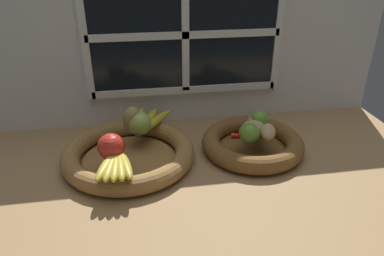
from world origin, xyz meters
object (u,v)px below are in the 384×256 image
(fruit_bowl_left, at_px, (129,154))
(apple_green_back, at_px, (140,123))
(potato_small, at_px, (268,133))
(potato_back, at_px, (255,121))
(chili_pepper, at_px, (256,137))
(banana_bunch_back, at_px, (148,121))
(potato_large, at_px, (254,128))
(fruit_bowl_right, at_px, (252,143))
(pear_brown, at_px, (133,120))
(apple_red_front, at_px, (111,147))
(lime_near, at_px, (249,133))
(banana_bunch_front, at_px, (116,164))
(lime_far, at_px, (259,120))

(fruit_bowl_left, relative_size, apple_green_back, 5.38)
(potato_small, xyz_separation_m, potato_back, (-0.01, 0.08, -0.00))
(potato_back, distance_m, chili_pepper, 0.08)
(banana_bunch_back, height_order, potato_large, potato_large)
(apple_green_back, xyz_separation_m, chili_pepper, (0.34, -0.09, -0.03))
(fruit_bowl_right, relative_size, pear_brown, 3.60)
(potato_large, bearing_deg, apple_red_front, -170.82)
(fruit_bowl_left, xyz_separation_m, chili_pepper, (0.38, -0.03, 0.04))
(pear_brown, bearing_deg, lime_near, -18.94)
(banana_bunch_front, height_order, potato_back, potato_back)
(potato_back, xyz_separation_m, lime_far, (0.01, -0.01, 0.01))
(fruit_bowl_left, height_order, apple_red_front, apple_red_front)
(potato_small, distance_m, lime_far, 0.07)
(potato_small, relative_size, potato_back, 1.32)
(potato_large, xyz_separation_m, chili_pepper, (-0.00, -0.03, -0.01))
(potato_small, relative_size, lime_far, 1.37)
(apple_red_front, distance_m, chili_pepper, 0.42)
(apple_red_front, distance_m, potato_small, 0.45)
(fruit_bowl_right, relative_size, banana_bunch_back, 1.58)
(potato_back, bearing_deg, potato_small, -81.03)
(potato_small, bearing_deg, pear_brown, 164.78)
(potato_large, distance_m, lime_near, 0.05)
(potato_back, bearing_deg, banana_bunch_back, 167.03)
(banana_bunch_back, relative_size, chili_pepper, 1.36)
(apple_green_back, bearing_deg, apple_red_front, -121.29)
(apple_red_front, distance_m, banana_bunch_back, 0.22)
(banana_bunch_back, bearing_deg, pear_brown, -132.82)
(fruit_bowl_left, distance_m, apple_red_front, 0.10)
(apple_green_back, distance_m, chili_pepper, 0.35)
(fruit_bowl_right, height_order, lime_near, lime_near)
(pear_brown, distance_m, banana_bunch_front, 0.20)
(lime_near, relative_size, chili_pepper, 0.42)
(lime_near, height_order, chili_pepper, lime_near)
(potato_small, bearing_deg, fruit_bowl_right, 135.00)
(fruit_bowl_left, height_order, fruit_bowl_right, same)
(banana_bunch_front, distance_m, potato_large, 0.42)
(potato_small, bearing_deg, lime_far, 91.49)
(potato_large, height_order, potato_small, potato_large)
(banana_bunch_back, bearing_deg, fruit_bowl_left, -117.69)
(banana_bunch_front, relative_size, potato_small, 2.04)
(fruit_bowl_right, xyz_separation_m, banana_bunch_back, (-0.31, 0.12, 0.04))
(apple_green_back, xyz_separation_m, lime_near, (0.31, -0.10, -0.01))
(lime_near, distance_m, lime_far, 0.10)
(apple_red_front, bearing_deg, pear_brown, 67.21)
(potato_large, bearing_deg, banana_bunch_front, -163.36)
(fruit_bowl_left, xyz_separation_m, potato_small, (0.41, -0.03, 0.05))
(pear_brown, bearing_deg, banana_bunch_front, -103.68)
(apple_green_back, height_order, banana_bunch_back, apple_green_back)
(banana_bunch_back, bearing_deg, lime_near, -29.80)
(apple_red_front, xyz_separation_m, banana_bunch_front, (0.01, -0.05, -0.02))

